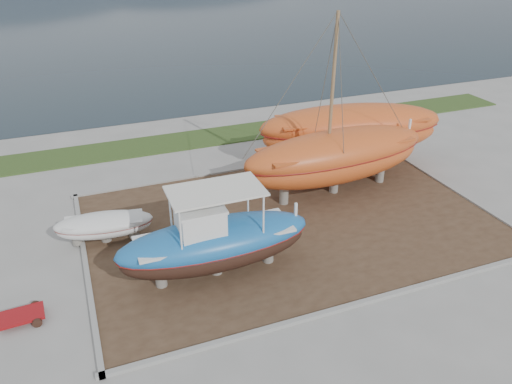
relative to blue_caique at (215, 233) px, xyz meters
name	(u,v)px	position (x,y,z in m)	size (l,w,h in m)	color
ground	(334,271)	(4.35, -1.53, -1.87)	(140.00, 140.00, 0.00)	gray
dirt_patch	(291,222)	(4.35, 2.47, -1.84)	(18.00, 12.00, 0.06)	#422D1E
curb_frame	(291,221)	(4.35, 2.47, -1.80)	(18.60, 12.60, 0.15)	gray
grass_strip	(217,136)	(4.35, 13.97, -1.83)	(44.00, 3.00, 0.08)	#284219
sea	(112,16)	(4.35, 68.47, -1.87)	(260.00, 100.00, 0.04)	#16242C
blue_caique	(215,233)	(0.00, 0.00, 0.00)	(7.53, 2.35, 3.63)	#1B63A9
white_dinghy	(105,228)	(-3.76, 3.92, -1.20)	(4.11, 1.54, 1.23)	white
orange_sailboat	(340,109)	(7.61, 4.34, 2.61)	(9.96, 2.94, 8.85)	#C14E1D
orange_bare_hull	(350,136)	(10.04, 7.01, -0.11)	(10.39, 3.12, 3.40)	#C14E1D
red_trailer	(22,318)	(-7.03, -0.14, -1.72)	(2.18, 1.09, 0.31)	#A01216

